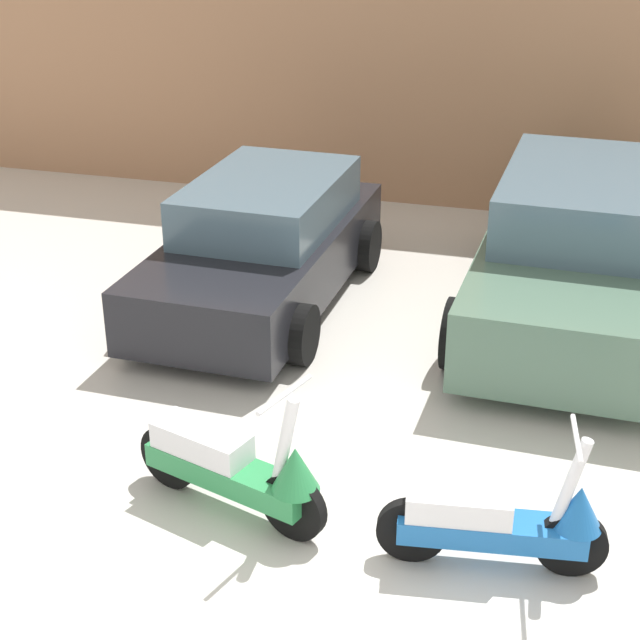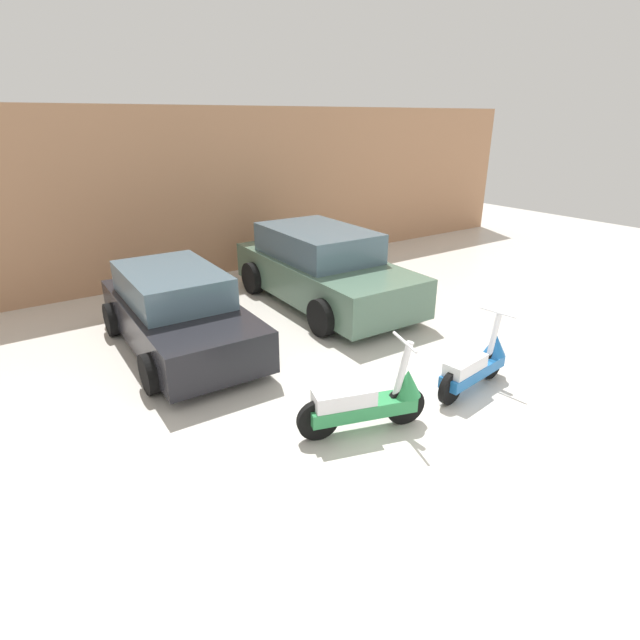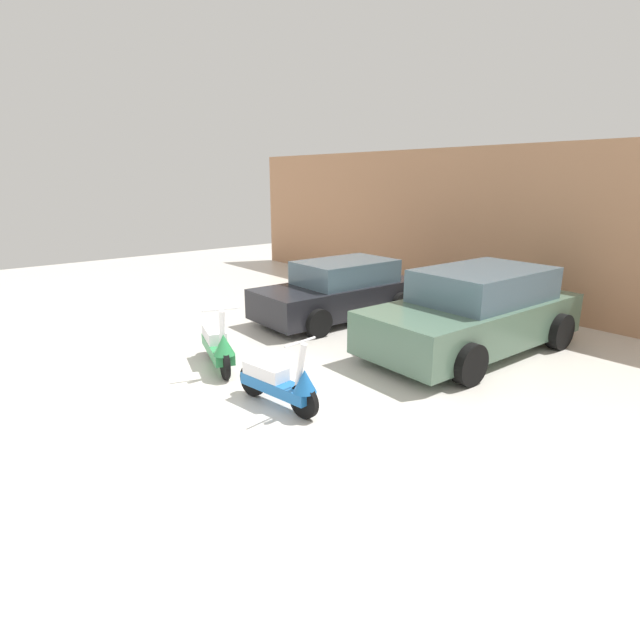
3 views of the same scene
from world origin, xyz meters
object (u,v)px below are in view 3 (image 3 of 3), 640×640
(car_rear_center, at_px, (475,312))
(scooter_front_right, at_px, (280,382))
(scooter_front_left, at_px, (218,345))
(car_rear_left, at_px, (339,291))

(car_rear_center, bearing_deg, scooter_front_right, -2.29)
(car_rear_center, bearing_deg, scooter_front_left, -26.43)
(scooter_front_left, distance_m, scooter_front_right, 1.85)
(scooter_front_right, height_order, car_rear_center, car_rear_center)
(scooter_front_left, xyz_separation_m, car_rear_left, (-1.00, 3.55, 0.21))
(scooter_front_left, relative_size, car_rear_center, 0.35)
(scooter_front_left, bearing_deg, scooter_front_right, 15.13)
(car_rear_left, relative_size, car_rear_center, 0.86)
(car_rear_center, bearing_deg, car_rear_left, -80.32)
(scooter_front_left, height_order, car_rear_left, car_rear_left)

